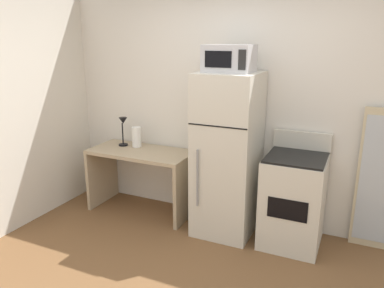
% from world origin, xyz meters
% --- Properties ---
extents(wall_back_white, '(5.00, 0.10, 2.60)m').
position_xyz_m(wall_back_white, '(0.00, 1.70, 1.30)').
color(wall_back_white, silver).
rests_on(wall_back_white, ground).
extents(desk, '(1.20, 0.57, 0.75)m').
position_xyz_m(desk, '(-1.15, 1.34, 0.53)').
color(desk, tan).
rests_on(desk, ground).
extents(desk_lamp, '(0.14, 0.12, 0.35)m').
position_xyz_m(desk_lamp, '(-1.44, 1.42, 0.99)').
color(desk_lamp, black).
rests_on(desk_lamp, desk).
extents(paper_towel_roll, '(0.11, 0.11, 0.24)m').
position_xyz_m(paper_towel_roll, '(-1.28, 1.46, 0.87)').
color(paper_towel_roll, white).
rests_on(paper_towel_roll, desk).
extents(refrigerator, '(0.60, 0.66, 1.69)m').
position_xyz_m(refrigerator, '(-0.08, 1.31, 0.84)').
color(refrigerator, beige).
rests_on(refrigerator, ground).
extents(microwave, '(0.46, 0.35, 0.26)m').
position_xyz_m(microwave, '(-0.08, 1.29, 1.82)').
color(microwave, '#B7B7BC').
rests_on(microwave, refrigerator).
extents(oven_range, '(0.57, 0.61, 1.10)m').
position_xyz_m(oven_range, '(0.61, 1.33, 0.47)').
color(oven_range, beige).
rests_on(oven_range, ground).
extents(leaning_mirror, '(0.44, 0.03, 1.40)m').
position_xyz_m(leaning_mirror, '(1.37, 1.59, 0.70)').
color(leaning_mirror, '#C6B793').
rests_on(leaning_mirror, ground).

